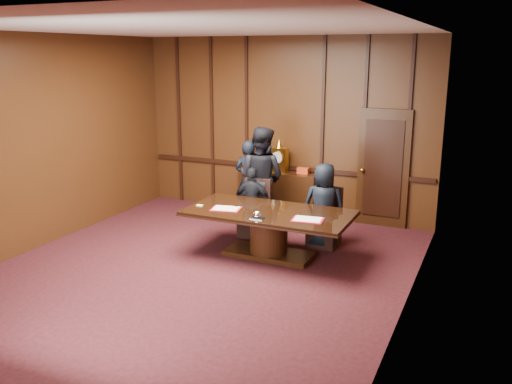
% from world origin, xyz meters
% --- Properties ---
extents(room, '(7.00, 7.04, 3.50)m').
position_xyz_m(room, '(0.07, 0.14, 1.72)').
color(room, black).
rests_on(room, ground).
extents(sideboard, '(1.60, 0.45, 1.54)m').
position_xyz_m(sideboard, '(0.00, 3.26, 0.49)').
color(sideboard, black).
rests_on(sideboard, ground).
extents(conference_table, '(2.62, 1.32, 0.76)m').
position_xyz_m(conference_table, '(0.71, 1.10, 0.51)').
color(conference_table, black).
rests_on(conference_table, ground).
extents(folder_left, '(0.52, 0.41, 0.02)m').
position_xyz_m(folder_left, '(0.05, 0.91, 0.77)').
color(folder_left, maroon).
rests_on(folder_left, conference_table).
extents(folder_right, '(0.50, 0.39, 0.02)m').
position_xyz_m(folder_right, '(1.42, 0.90, 0.77)').
color(folder_right, maroon).
rests_on(folder_right, conference_table).
extents(inkstand, '(0.20, 0.14, 0.12)m').
position_xyz_m(inkstand, '(0.71, 0.65, 0.81)').
color(inkstand, white).
rests_on(inkstand, conference_table).
extents(notepad, '(0.10, 0.07, 0.01)m').
position_xyz_m(notepad, '(-0.43, 0.90, 0.77)').
color(notepad, '#F1E276').
rests_on(notepad, conference_table).
extents(chair_left, '(0.52, 0.52, 0.99)m').
position_xyz_m(chair_left, '(0.06, 1.98, 0.29)').
color(chair_left, black).
rests_on(chair_left, ground).
extents(chair_right, '(0.50, 0.50, 0.99)m').
position_xyz_m(chair_right, '(1.36, 1.98, 0.29)').
color(chair_right, black).
rests_on(chair_right, ground).
extents(signatory_left, '(0.75, 0.35, 1.25)m').
position_xyz_m(signatory_left, '(0.06, 1.90, 0.62)').
color(signatory_left, black).
rests_on(signatory_left, ground).
extents(signatory_right, '(0.76, 0.55, 1.44)m').
position_xyz_m(signatory_right, '(1.36, 1.90, 0.72)').
color(signatory_right, black).
rests_on(signatory_right, ground).
extents(witness_left, '(0.58, 0.38, 1.59)m').
position_xyz_m(witness_left, '(-0.39, 2.70, 0.79)').
color(witness_left, black).
rests_on(witness_left, ground).
extents(witness_right, '(1.00, 0.82, 1.90)m').
position_xyz_m(witness_right, '(-0.01, 2.43, 0.95)').
color(witness_right, black).
rests_on(witness_right, ground).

